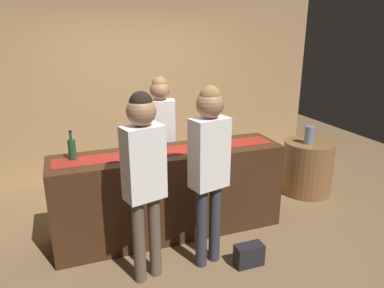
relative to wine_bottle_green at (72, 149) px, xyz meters
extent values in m
plane|color=brown|center=(0.98, -0.07, -1.09)|extent=(10.00, 10.00, 0.00)
cube|color=tan|center=(0.98, 1.83, 0.36)|extent=(6.00, 0.12, 2.90)
cube|color=#3D2314|center=(0.98, -0.07, -0.60)|extent=(2.49, 0.60, 0.97)
cube|color=maroon|center=(0.98, -0.07, -0.11)|extent=(2.37, 0.28, 0.01)
cylinder|color=#194723|center=(0.00, 0.00, -0.01)|extent=(0.07, 0.07, 0.21)
cylinder|color=#194723|center=(0.00, 0.00, 0.13)|extent=(0.03, 0.03, 0.08)
cylinder|color=black|center=(0.00, 0.00, 0.18)|extent=(0.03, 0.03, 0.02)
cylinder|color=brown|center=(0.85, 0.00, -0.01)|extent=(0.07, 0.07, 0.21)
cylinder|color=brown|center=(0.85, 0.00, 0.13)|extent=(0.03, 0.03, 0.08)
cylinder|color=black|center=(0.85, 0.00, 0.18)|extent=(0.03, 0.03, 0.02)
cylinder|color=silver|center=(1.29, 0.00, -0.11)|extent=(0.06, 0.06, 0.00)
cylinder|color=silver|center=(1.29, 0.00, -0.07)|extent=(0.01, 0.01, 0.08)
cone|color=silver|center=(1.29, 0.00, 0.00)|extent=(0.07, 0.07, 0.06)
cylinder|color=silver|center=(1.53, -0.19, -0.11)|extent=(0.06, 0.06, 0.00)
cylinder|color=silver|center=(1.53, -0.19, -0.07)|extent=(0.01, 0.01, 0.08)
cone|color=silver|center=(1.53, -0.19, 0.00)|extent=(0.07, 0.07, 0.06)
cylinder|color=#26262B|center=(1.12, 0.49, -0.69)|extent=(0.11, 0.11, 0.79)
cylinder|color=#26262B|center=(0.97, 0.53, -0.69)|extent=(0.11, 0.11, 0.79)
cube|color=white|center=(1.04, 0.51, 0.02)|extent=(0.38, 0.27, 0.62)
sphere|color=#9E7051|center=(1.04, 0.51, 0.45)|extent=(0.24, 0.24, 0.24)
sphere|color=olive|center=(1.04, 0.51, 0.51)|extent=(0.18, 0.18, 0.18)
cylinder|color=#33333D|center=(1.07, -0.76, -0.68)|extent=(0.11, 0.11, 0.82)
cylinder|color=#33333D|center=(1.23, -0.72, -0.68)|extent=(0.11, 0.11, 0.82)
cube|color=white|center=(1.15, -0.74, 0.06)|extent=(0.38, 0.28, 0.65)
sphere|color=#9E7051|center=(1.15, -0.74, 0.51)|extent=(0.25, 0.25, 0.25)
sphere|color=olive|center=(1.15, -0.74, 0.58)|extent=(0.19, 0.19, 0.19)
cylinder|color=brown|center=(0.47, -0.78, -0.68)|extent=(0.11, 0.11, 0.82)
cylinder|color=brown|center=(0.62, -0.74, -0.68)|extent=(0.11, 0.11, 0.82)
cube|color=white|center=(0.55, -0.76, 0.05)|extent=(0.38, 0.28, 0.65)
sphere|color=#9E7051|center=(0.55, -0.76, 0.50)|extent=(0.24, 0.24, 0.24)
sphere|color=black|center=(0.55, -0.76, 0.56)|extent=(0.19, 0.19, 0.19)
cylinder|color=brown|center=(3.08, 0.27, -0.72)|extent=(0.68, 0.68, 0.74)
cylinder|color=slate|center=(3.01, 0.22, -0.23)|extent=(0.13, 0.13, 0.24)
cube|color=black|center=(1.51, -0.92, -0.98)|extent=(0.28, 0.14, 0.22)
camera|label=1|loc=(-0.04, -3.51, 1.12)|focal=33.29mm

